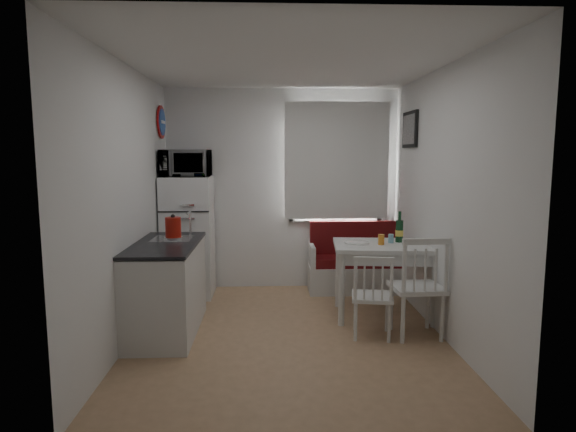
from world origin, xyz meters
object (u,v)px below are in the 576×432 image
dining_table (384,252)px  microwave (186,163)px  chair_right (421,277)px  kettle (173,228)px  kitchen_counter (167,287)px  chair_left (374,288)px  wine_bottle (399,227)px  fridge (188,237)px  bench (356,268)px

dining_table → microwave: bearing=164.6°
chair_right → kettle: 2.48m
kitchen_counter → chair_left: kitchen_counter is taller
chair_right → wine_bottle: size_ratio=1.58×
dining_table → wine_bottle: wine_bottle is taller
kitchen_counter → wine_bottle: bearing=10.3°
chair_left → fridge: size_ratio=0.30×
bench → chair_left: bench is taller
fridge → wine_bottle: bearing=-18.2°
kitchen_counter → kettle: 0.60m
kitchen_counter → bench: (2.15, 1.35, -0.16)m
kettle → wine_bottle: size_ratio=0.74×
dining_table → chair_right: (0.18, -0.67, -0.10)m
fridge → kettle: bearing=-88.4°
kitchen_counter → chair_right: size_ratio=2.46×
chair_right → microwave: microwave is taller
kitchen_counter → bench: size_ratio=1.06×
chair_left → chair_right: size_ratio=0.83×
wine_bottle → dining_table: bearing=-151.5°
kitchen_counter → wine_bottle: 2.54m
fridge → kitchen_counter: bearing=-90.9°
dining_table → kettle: (-2.22, -0.18, 0.31)m
fridge → wine_bottle: (2.43, -0.80, 0.23)m
chair_right → fridge: size_ratio=0.36×
kettle → fridge: bearing=91.6°
dining_table → kettle: 2.24m
bench → chair_left: (-0.14, -1.66, 0.21)m
kitchen_counter → kettle: bearing=73.0°
kitchen_counter → bench: kitchen_counter is taller
dining_table → chair_left: size_ratio=2.58×
kitchen_counter → dining_table: bearing=8.7°
chair_left → chair_right: (0.43, -0.02, 0.11)m
fridge → kettle: size_ratio=5.91×
chair_left → dining_table: bearing=78.9°
chair_right → wine_bottle: wine_bottle is taller
wine_bottle → chair_left: bearing=-119.9°
chair_left → microwave: 2.75m
fridge → dining_table: bearing=-21.8°
dining_table → chair_left: 0.73m
microwave → kettle: (0.03, -1.03, -0.63)m
kitchen_counter → fridge: size_ratio=0.88×
bench → fridge: 2.18m
kitchen_counter → wine_bottle: (2.45, 0.44, 0.52)m
dining_table → chair_right: size_ratio=2.13×
microwave → wine_bottle: bearing=-17.1°
bench → kettle: 2.53m
bench → dining_table: bench is taller
microwave → kettle: size_ratio=2.33×
microwave → bench: bearing=4.3°
microwave → kettle: 1.21m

